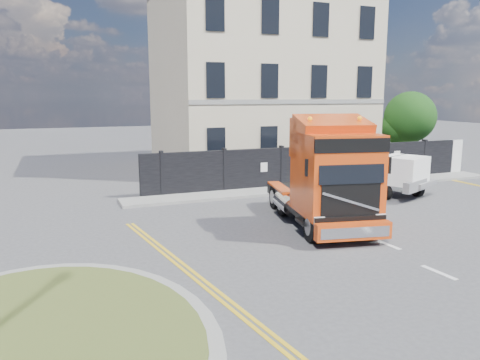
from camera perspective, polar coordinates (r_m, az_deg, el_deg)
name	(u,v)px	position (r m, az deg, el deg)	size (l,w,h in m)	color
ground	(296,252)	(13.97, 6.88, -8.73)	(120.00, 120.00, 0.00)	#424244
traffic_island	(32,346)	(9.68, -23.99, -18.02)	(6.80, 6.80, 0.17)	gray
hoarding_fence	(325,165)	(24.56, 10.37, 1.82)	(18.80, 0.25, 2.00)	black
georgian_building	(258,76)	(30.71, 2.18, 12.56)	(12.30, 10.30, 12.80)	beige
tree	(407,119)	(31.52, 19.70, 6.96)	(3.20, 3.20, 4.80)	#382619
pavement_far	(325,187)	(23.67, 10.32, -0.80)	(20.00, 1.60, 0.12)	gray
truck	(329,180)	(16.14, 10.78, -0.05)	(3.52, 6.63, 3.78)	black
flatbed_pickup	(395,174)	(22.41, 18.32, 0.70)	(3.50, 4.98, 1.88)	slate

